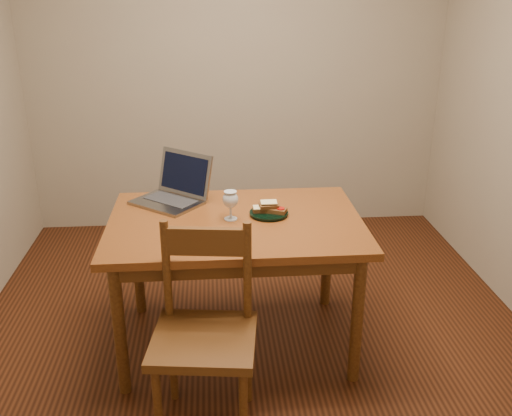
{
  "coord_description": "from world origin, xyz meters",
  "views": [
    {
      "loc": [
        -0.21,
        -2.81,
        1.88
      ],
      "look_at": [
        0.01,
        -0.11,
        0.8
      ],
      "focal_mm": 40.0,
      "sensor_mm": 36.0,
      "label": 1
    }
  ],
  "objects": [
    {
      "name": "table",
      "position": [
        -0.09,
        -0.11,
        0.65
      ],
      "size": [
        1.3,
        0.9,
        0.74
      ],
      "color": "#562A0E",
      "rests_on": "floor"
    },
    {
      "name": "sandwich_tomato",
      "position": [
        0.12,
        -0.07,
        0.77
      ],
      "size": [
        0.12,
        0.1,
        0.03
      ],
      "primitive_type": null,
      "rotation": [
        0.0,
        0.0,
        -0.42
      ],
      "color": "#381E0C",
      "rests_on": "plate"
    },
    {
      "name": "floor",
      "position": [
        0.0,
        0.0,
        -0.01
      ],
      "size": [
        3.2,
        3.2,
        0.02
      ],
      "primitive_type": "cube",
      "color": "black",
      "rests_on": "ground"
    },
    {
      "name": "milk_glass",
      "position": [
        -0.12,
        -0.1,
        0.82
      ],
      "size": [
        0.08,
        0.08,
        0.15
      ],
      "primitive_type": null,
      "color": "white",
      "rests_on": "table"
    },
    {
      "name": "chair",
      "position": [
        -0.26,
        -0.72,
        0.51
      ],
      "size": [
        0.49,
        0.47,
        0.47
      ],
      "rotation": [
        0.0,
        0.0,
        -0.13
      ],
      "color": "#3A1E0C",
      "rests_on": "floor"
    },
    {
      "name": "back_wall",
      "position": [
        0.0,
        1.61,
        1.3
      ],
      "size": [
        3.2,
        0.02,
        2.6
      ],
      "primitive_type": "cube",
      "color": "gray",
      "rests_on": "floor"
    },
    {
      "name": "sandwich_cheese",
      "position": [
        0.05,
        -0.05,
        0.77
      ],
      "size": [
        0.1,
        0.06,
        0.03
      ],
      "primitive_type": null,
      "rotation": [
        0.0,
        0.0,
        -0.02
      ],
      "color": "#381E0C",
      "rests_on": "plate"
    },
    {
      "name": "laptop",
      "position": [
        -0.41,
        0.2,
        0.81
      ],
      "size": [
        0.48,
        0.48,
        0.26
      ],
      "rotation": [
        0.0,
        0.0,
        -0.68
      ],
      "color": "slate",
      "rests_on": "table"
    },
    {
      "name": "sandwich_top",
      "position": [
        0.08,
        -0.06,
        0.8
      ],
      "size": [
        0.1,
        0.07,
        0.03
      ],
      "primitive_type": null,
      "rotation": [
        0.0,
        0.0,
        0.1
      ],
      "color": "#381E0C",
      "rests_on": "plate"
    },
    {
      "name": "front_wall",
      "position": [
        0.0,
        -1.61,
        1.3
      ],
      "size": [
        3.2,
        0.02,
        2.6
      ],
      "primitive_type": "cube",
      "color": "gray",
      "rests_on": "floor"
    },
    {
      "name": "plate",
      "position": [
        0.08,
        -0.06,
        0.75
      ],
      "size": [
        0.2,
        0.2,
        0.02
      ],
      "primitive_type": "cylinder",
      "color": "black",
      "rests_on": "table"
    }
  ]
}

